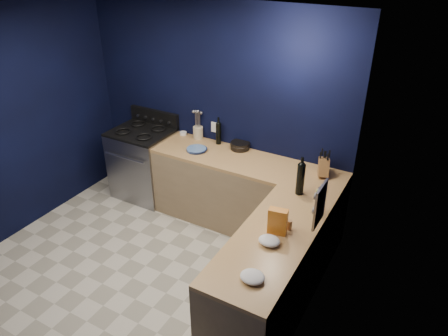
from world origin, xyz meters
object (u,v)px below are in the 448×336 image
Objects in this scene: gas_range at (144,164)px; plate_stack at (196,149)px; knife_block at (323,167)px; crouton_bag at (278,221)px; utensil_crock at (198,133)px.

gas_range is 3.85× the size of plate_stack.
crouton_bag is (-0.03, -1.19, 0.02)m from knife_block.
utensil_crock is 1.69m from knife_block.
knife_block is (1.51, 0.17, 0.08)m from plate_stack.
gas_range is 2.65m from crouton_bag.
knife_block is (2.40, 0.13, 0.54)m from gas_range.
plate_stack is 1.53m from knife_block.
utensil_crock is 0.65× the size of crouton_bag.
gas_range is at bearing -159.24° from utensil_crock.
gas_range is 3.80× the size of crouton_bag.
utensil_crock is (0.71, 0.27, 0.52)m from gas_range.
crouton_bag is (2.37, -1.06, 0.56)m from gas_range.
plate_stack is 0.99× the size of crouton_bag.
crouton_bag is at bearing -34.40° from plate_stack.
plate_stack is at bearing -2.67° from gas_range.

